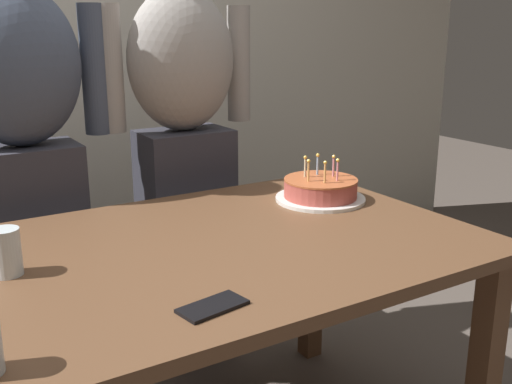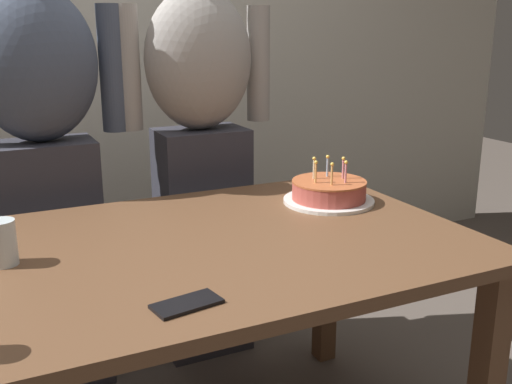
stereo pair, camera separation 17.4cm
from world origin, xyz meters
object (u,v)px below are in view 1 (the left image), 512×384
Objects in this scene: water_glass_near at (6,252)px; person_woman_cardigan at (184,142)px; person_man_bearded at (26,160)px; birthday_cake at (320,190)px; cell_phone at (213,306)px.

water_glass_near is 0.07× the size of person_woman_cardigan.
birthday_cake is at bearing 146.87° from person_man_bearded.
person_woman_cardigan is at bearing 114.48° from birthday_cake.
person_man_bearded is at bearing 146.87° from birthday_cake.
birthday_cake is 1.01m from water_glass_near.
person_man_bearded is at bearing 88.29° from cell_phone.
person_man_bearded and person_woman_cardigan have the same top height.
birthday_cake is at bearing 6.00° from water_glass_near.
birthday_cake is 0.98m from person_man_bearded.
person_man_bearded is at bearing 74.07° from water_glass_near.
person_woman_cardigan reaches higher than cell_phone.
person_woman_cardigan is (0.58, 0.00, 0.00)m from person_man_bearded.
person_man_bearded is at bearing 0.00° from person_woman_cardigan.
birthday_cake is 0.18× the size of person_woman_cardigan.
water_glass_near is 0.67m from person_man_bearded.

